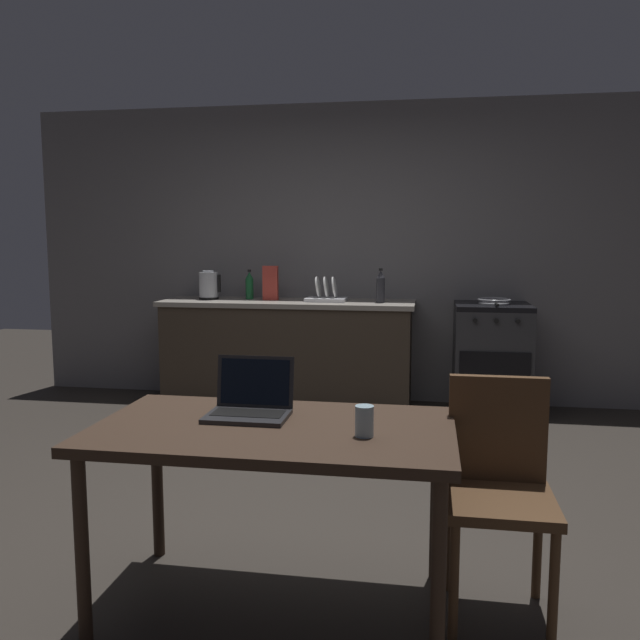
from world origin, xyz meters
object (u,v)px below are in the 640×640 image
bottle (381,286)px  frying_pan (494,301)px  dining_table (274,444)px  laptop (249,405)px  electric_kettle (209,285)px  bottle_b (249,285)px  cereal_box (270,283)px  drinking_glass (364,421)px  dish_rack (326,296)px  stove_oven (491,359)px  chair (499,479)px

bottle → frying_pan: size_ratio=0.65×
dining_table → laptop: laptop is taller
bottle → electric_kettle: bearing=178.1°
bottle → bottle_b: bottle is taller
bottle → cereal_box: cereal_box is taller
frying_pan → drinking_glass: 3.22m
dish_rack → stove_oven: bearing=-0.1°
drinking_glass → cereal_box: cereal_box is taller
chair → drinking_glass: (-0.50, -0.22, 0.27)m
electric_kettle → bottle: 1.50m
frying_pan → bottle_b: (-2.07, 0.11, 0.10)m
laptop → drinking_glass: (0.48, -0.19, 0.01)m
drinking_glass → frying_pan: bearing=76.7°
stove_oven → drinking_glass: bearing=-103.1°
dining_table → laptop: size_ratio=4.25×
bottle → bottle_b: bearing=173.6°
frying_pan → dish_rack: 1.38m
bottle_b → frying_pan: bearing=-3.0°
drinking_glass → cereal_box: 3.38m
electric_kettle → drinking_glass: 3.58m
stove_oven → bottle: 1.08m
laptop → dish_rack: size_ratio=0.94×
chair → electric_kettle: bearing=108.6°
bottle → bottle_b: 1.16m
bottle → frying_pan: bearing=1.4°
cereal_box → dish_rack: 0.50m
frying_pan → drinking_glass: bearing=-103.3°
dining_table → drinking_glass: drinking_glass is taller
stove_oven → laptop: (-1.21, -2.96, 0.32)m
stove_oven → frying_pan: 0.48m
stove_oven → drinking_glass: size_ratio=8.14×
stove_oven → dish_rack: size_ratio=2.67×
dining_table → cereal_box: cereal_box is taller
stove_oven → cereal_box: 1.96m
electric_kettle → bottle: size_ratio=0.89×
electric_kettle → bottle_b: 0.35m
dining_table → frying_pan: frying_pan is taller
dining_table → drinking_glass: size_ratio=12.19×
bottle → dish_rack: size_ratio=0.83×
drinking_glass → dining_table: bearing=167.2°
electric_kettle → frying_pan: (2.41, -0.03, -0.10)m
bottle_b → electric_kettle: bearing=-166.9°
dish_rack → bottle_b: 0.70m
dining_table → drinking_glass: (0.35, -0.08, 0.13)m
stove_oven → bottle_b: bearing=177.7°
bottle → chair: bearing=-76.9°
drinking_glass → laptop: bearing=157.9°
electric_kettle → stove_oven: bearing=-0.1°
cereal_box → bottle_b: size_ratio=1.14×
dining_table → dish_rack: bearing=95.2°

